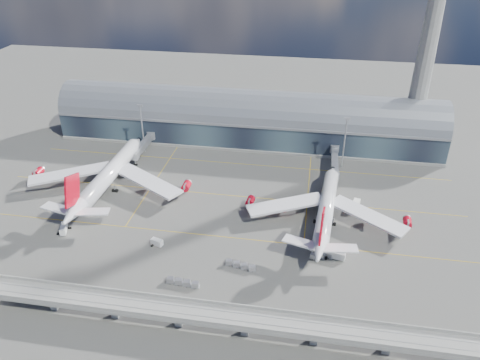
% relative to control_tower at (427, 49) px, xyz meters
% --- Properties ---
extents(ground, '(500.00, 500.00, 0.00)m').
position_rel_control_tower_xyz_m(ground, '(-85.00, -83.00, -51.64)').
color(ground, '#474744').
rests_on(ground, ground).
extents(taxi_lines, '(200.00, 80.12, 0.01)m').
position_rel_control_tower_xyz_m(taxi_lines, '(-85.00, -60.89, -51.63)').
color(taxi_lines, gold).
rests_on(taxi_lines, ground).
extents(terminal, '(200.00, 30.00, 28.00)m').
position_rel_control_tower_xyz_m(terminal, '(-85.00, -5.01, -40.30)').
color(terminal, '#1C222F').
rests_on(terminal, ground).
extents(control_tower, '(19.00, 19.00, 103.00)m').
position_rel_control_tower_xyz_m(control_tower, '(0.00, 0.00, 0.00)').
color(control_tower, gray).
rests_on(control_tower, ground).
extents(guideway, '(220.00, 8.50, 7.20)m').
position_rel_control_tower_xyz_m(guideway, '(-85.00, -138.00, -46.34)').
color(guideway, gray).
rests_on(guideway, ground).
extents(floodlight_mast_left, '(3.00, 0.70, 25.70)m').
position_rel_control_tower_xyz_m(floodlight_mast_left, '(-135.00, -28.00, -38.00)').
color(floodlight_mast_left, gray).
rests_on(floodlight_mast_left, ground).
extents(floodlight_mast_right, '(3.00, 0.70, 25.70)m').
position_rel_control_tower_xyz_m(floodlight_mast_right, '(-35.00, -28.00, -38.00)').
color(floodlight_mast_right, gray).
rests_on(floodlight_mast_right, ground).
extents(airliner_left, '(73.92, 77.61, 23.71)m').
position_rel_control_tower_xyz_m(airliner_left, '(-137.82, -66.66, -44.86)').
color(airliner_left, white).
rests_on(airliner_left, ground).
extents(airliner_right, '(65.91, 68.91, 21.85)m').
position_rel_control_tower_xyz_m(airliner_right, '(-42.39, -75.58, -45.97)').
color(airliner_right, white).
rests_on(airliner_right, ground).
extents(jet_bridge_left, '(4.40, 28.00, 7.25)m').
position_rel_control_tower_xyz_m(jet_bridge_left, '(-134.29, -29.88, -46.46)').
color(jet_bridge_left, gray).
rests_on(jet_bridge_left, ground).
extents(jet_bridge_right, '(4.40, 32.00, 7.25)m').
position_rel_control_tower_xyz_m(jet_bridge_right, '(-38.74, -31.82, -46.46)').
color(jet_bridge_right, gray).
rests_on(jet_bridge_right, ground).
extents(service_truck_0, '(4.20, 6.85, 2.70)m').
position_rel_control_tower_xyz_m(service_truck_0, '(-142.03, -100.04, -50.24)').
color(service_truck_0, silver).
rests_on(service_truck_0, ground).
extents(service_truck_1, '(4.88, 3.27, 2.59)m').
position_rel_control_tower_xyz_m(service_truck_1, '(-103.79, -102.19, -50.33)').
color(service_truck_1, silver).
rests_on(service_truck_1, ground).
extents(service_truck_2, '(8.41, 3.95, 2.94)m').
position_rel_control_tower_xyz_m(service_truck_2, '(-39.11, -98.60, -50.11)').
color(service_truck_2, silver).
rests_on(service_truck_2, ground).
extents(service_truck_3, '(4.89, 5.91, 2.73)m').
position_rel_control_tower_xyz_m(service_truck_3, '(-45.89, -94.13, -50.24)').
color(service_truck_3, silver).
rests_on(service_truck_3, ground).
extents(service_truck_4, '(3.97, 6.19, 3.31)m').
position_rel_control_tower_xyz_m(service_truck_4, '(-29.97, -64.24, -49.96)').
color(service_truck_4, silver).
rests_on(service_truck_4, ground).
extents(service_truck_5, '(6.38, 6.27, 3.13)m').
position_rel_control_tower_xyz_m(service_truck_5, '(-134.04, -50.71, -50.04)').
color(service_truck_5, silver).
rests_on(service_truck_5, ground).
extents(cargo_train_0, '(11.67, 2.89, 1.92)m').
position_rel_control_tower_xyz_m(cargo_train_0, '(-88.54, -121.22, -50.63)').
color(cargo_train_0, gray).
rests_on(cargo_train_0, ground).
extents(cargo_train_1, '(11.50, 4.13, 1.90)m').
position_rel_control_tower_xyz_m(cargo_train_1, '(-71.13, -109.42, -50.65)').
color(cargo_train_1, gray).
rests_on(cargo_train_1, ground).
extents(cargo_train_2, '(11.36, 4.78, 1.88)m').
position_rel_control_tower_xyz_m(cargo_train_2, '(-42.12, -99.11, -50.65)').
color(cargo_train_2, gray).
rests_on(cargo_train_2, ground).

